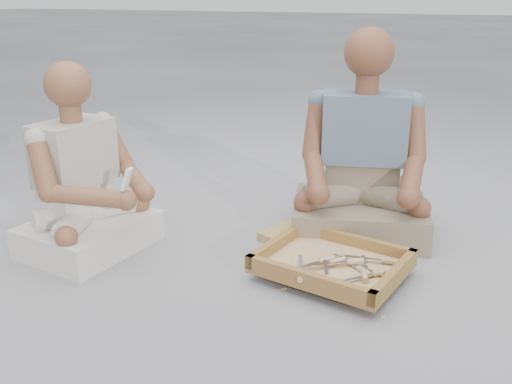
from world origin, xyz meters
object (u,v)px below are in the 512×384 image
at_px(tool_tray, 332,263).
at_px(companion, 362,169).
at_px(carved_panel, 334,242).
at_px(craftsman, 84,189).

distance_m(tool_tray, companion, 0.58).
xyz_separation_m(tool_tray, companion, (-0.01, 0.52, 0.26)).
bearing_deg(tool_tray, carved_panel, 103.46).
height_order(tool_tray, companion, companion).
xyz_separation_m(craftsman, companion, (1.10, 0.67, 0.04)).
height_order(craftsman, companion, companion).
distance_m(tool_tray, craftsman, 1.14).
xyz_separation_m(tool_tray, craftsman, (-1.11, -0.15, 0.22)).
relative_size(craftsman, companion, 0.87).
bearing_deg(craftsman, carved_panel, 121.21).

